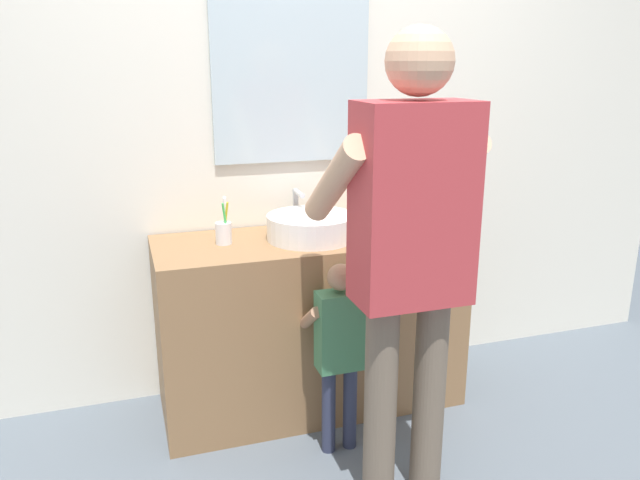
{
  "coord_description": "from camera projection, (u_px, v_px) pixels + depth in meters",
  "views": [
    {
      "loc": [
        -0.79,
        -2.26,
        1.58
      ],
      "look_at": [
        0.0,
        0.15,
        0.85
      ],
      "focal_mm": 34.71,
      "sensor_mm": 36.0,
      "label": 1
    }
  ],
  "objects": [
    {
      "name": "ground_plane",
      "position": [
        331.0,
        434.0,
        2.74
      ],
      "size": [
        14.0,
        14.0,
        0.0
      ],
      "primitive_type": "plane",
      "color": "slate"
    },
    {
      "name": "back_wall",
      "position": [
        289.0,
        113.0,
        2.93
      ],
      "size": [
        4.4,
        0.1,
        2.7
      ],
      "color": "silver",
      "rests_on": "ground"
    },
    {
      "name": "vanity_cabinet",
      "position": [
        310.0,
        322.0,
        2.9
      ],
      "size": [
        1.39,
        0.54,
        0.82
      ],
      "primitive_type": "cube",
      "color": "olive",
      "rests_on": "ground"
    },
    {
      "name": "sink_basin",
      "position": [
        311.0,
        226.0,
        2.75
      ],
      "size": [
        0.39,
        0.39,
        0.11
      ],
      "color": "white",
      "rests_on": "vanity_cabinet"
    },
    {
      "name": "faucet",
      "position": [
        296.0,
        210.0,
        2.96
      ],
      "size": [
        0.18,
        0.14,
        0.18
      ],
      "color": "#B7BABF",
      "rests_on": "vanity_cabinet"
    },
    {
      "name": "toothbrush_cup",
      "position": [
        224.0,
        232.0,
        2.68
      ],
      "size": [
        0.07,
        0.07,
        0.21
      ],
      "color": "silver",
      "rests_on": "vanity_cabinet"
    },
    {
      "name": "soap_bottle",
      "position": [
        383.0,
        218.0,
        2.85
      ],
      "size": [
        0.06,
        0.06,
        0.16
      ],
      "color": "gold",
      "rests_on": "vanity_cabinet"
    },
    {
      "name": "child_toddler",
      "position": [
        339.0,
        341.0,
        2.51
      ],
      "size": [
        0.25,
        0.25,
        0.83
      ],
      "color": "#2D334C",
      "rests_on": "ground"
    },
    {
      "name": "adult_parent",
      "position": [
        410.0,
        234.0,
        2.11
      ],
      "size": [
        0.53,
        0.55,
        1.7
      ],
      "color": "#6B5B4C",
      "rests_on": "ground"
    }
  ]
}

